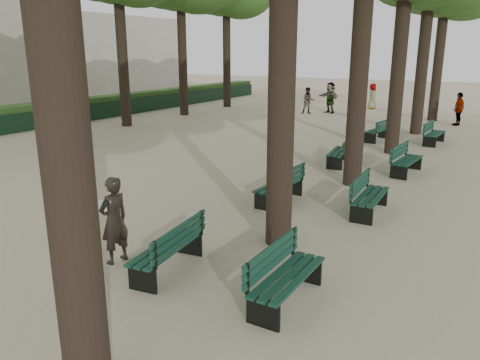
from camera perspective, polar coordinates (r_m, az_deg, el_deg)
The scene contains 17 objects.
ground at distance 8.21m, azimuth -14.59°, elevation -12.44°, with size 120.00×120.00×0.00m, color #BDAE8F.
bench_left_0 at distance 8.44m, azimuth -8.81°, elevation -9.27°, with size 0.78×1.86×0.92m.
bench_left_1 at distance 12.08m, azimuth 4.80°, elevation -1.44°, with size 0.68×1.83×0.92m.
bench_left_2 at distance 16.38m, azimuth 11.96°, elevation 2.79°, with size 0.80×1.86×0.92m.
bench_left_3 at distance 21.23m, azimuth 16.36°, elevation 5.36°, with size 0.79×1.86×0.92m.
bench_right_0 at distance 7.42m, azimuth 5.76°, elevation -12.81°, with size 0.59×1.81×0.92m.
bench_right_1 at distance 11.60m, azimuth 15.54°, elevation -2.70°, with size 0.63×1.82×0.92m.
bench_right_2 at distance 15.70m, azimuth 19.63°, elevation 1.67°, with size 0.73×1.84×0.92m.
bench_right_3 at distance 21.20m, azimuth 22.57°, elevation 4.78°, with size 0.70×1.84×0.92m.
man_with_map at distance 8.80m, azimuth -15.11°, elevation -4.75°, with size 0.64×0.69×1.63m.
pedestrian_c at distance 27.02m, azimuth 25.12°, elevation 7.84°, with size 1.00×0.34×1.71m, color #262628.
pedestrian_e at distance 30.13m, azimuth 10.92°, elevation 9.83°, with size 1.77×0.38×1.91m, color #262628.
pedestrian_d at distance 32.97m, azimuth 15.84°, elevation 9.80°, with size 0.82×0.34×1.68m, color #262628.
pedestrian_a at distance 29.51m, azimuth 8.31°, elevation 9.54°, with size 0.78×0.32×1.61m, color #262628.
fence at distance 26.06m, azimuth -21.56°, elevation 7.08°, with size 0.08×42.00×0.90m, color black.
hedge at distance 26.59m, azimuth -22.55°, elevation 7.45°, with size 1.20×42.00×1.20m, color #214317.
building_far at distance 51.89m, azimuth -18.07°, elevation 14.45°, with size 12.00×16.00×7.00m, color #B7B2A3.
Camera 1 is at (5.25, -5.06, 3.78)m, focal length 35.00 mm.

